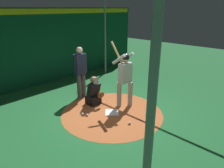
# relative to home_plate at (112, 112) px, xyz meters

# --- Properties ---
(ground_plane) EXTENTS (26.77, 26.77, 0.00)m
(ground_plane) POSITION_rel_home_plate_xyz_m (0.00, 0.00, -0.01)
(ground_plane) COLOR #216633
(dirt_circle) EXTENTS (3.11, 3.11, 0.01)m
(dirt_circle) POSITION_rel_home_plate_xyz_m (0.00, 0.00, -0.01)
(dirt_circle) COLOR #B76033
(dirt_circle) RESTS_ON ground
(home_plate) EXTENTS (0.59, 0.59, 0.01)m
(home_plate) POSITION_rel_home_plate_xyz_m (0.00, 0.00, 0.00)
(home_plate) COLOR white
(home_plate) RESTS_ON dirt_circle
(batter) EXTENTS (0.68, 0.49, 2.10)m
(batter) POSITION_rel_home_plate_xyz_m (-0.06, 0.63, 1.06)
(batter) COLOR #B3B3B7
(batter) RESTS_ON ground
(catcher) EXTENTS (0.58, 0.40, 0.98)m
(catcher) POSITION_rel_home_plate_xyz_m (-0.86, 0.03, 0.38)
(catcher) COLOR black
(catcher) RESTS_ON ground
(umpire) EXTENTS (0.23, 0.49, 1.83)m
(umpire) POSITION_rel_home_plate_xyz_m (-1.62, 0.10, 1.02)
(umpire) COLOR #4C4C51
(umpire) RESTS_ON ground
(back_wall) EXTENTS (0.22, 10.77, 3.07)m
(back_wall) POSITION_rel_home_plate_xyz_m (-4.03, 0.00, 1.54)
(back_wall) COLOR #0F472D
(back_wall) RESTS_ON ground
(cage_frame) EXTENTS (6.31, 5.60, 3.43)m
(cage_frame) POSITION_rel_home_plate_xyz_m (0.00, 0.00, 2.39)
(cage_frame) COLOR gray
(cage_frame) RESTS_ON ground
(baseball_0) EXTENTS (0.07, 0.07, 0.07)m
(baseball_0) POSITION_rel_home_plate_xyz_m (-0.53, -0.74, 0.03)
(baseball_0) COLOR white
(baseball_0) RESTS_ON dirt_circle
(baseball_1) EXTENTS (0.07, 0.07, 0.07)m
(baseball_1) POSITION_rel_home_plate_xyz_m (-0.38, -0.67, 0.03)
(baseball_1) COLOR white
(baseball_1) RESTS_ON dirt_circle
(baseball_2) EXTENTS (0.07, 0.07, 0.07)m
(baseball_2) POSITION_rel_home_plate_xyz_m (0.82, -0.14, 0.03)
(baseball_2) COLOR white
(baseball_2) RESTS_ON dirt_circle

